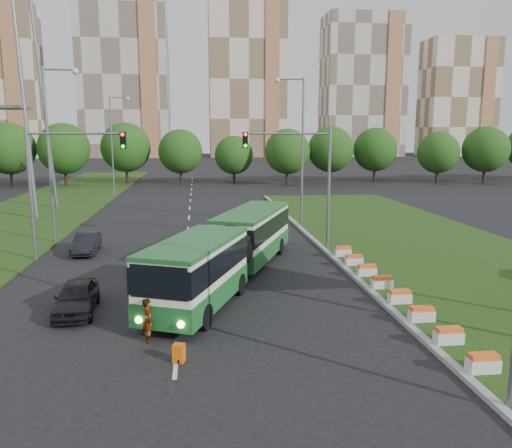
{
  "coord_description": "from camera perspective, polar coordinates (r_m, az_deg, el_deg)",
  "views": [
    {
      "loc": [
        -2.16,
        -21.78,
        7.56
      ],
      "look_at": [
        1.06,
        5.54,
        2.6
      ],
      "focal_mm": 35.0,
      "sensor_mm": 36.0,
      "label": 1
    }
  ],
  "objects": [
    {
      "name": "apartment_tower_ceast",
      "position": [
        173.51,
        -1.06,
        15.99
      ],
      "size": [
        25.0,
        15.0,
        50.0
      ],
      "primitive_type": "cube",
      "color": "beige",
      "rests_on": "ground"
    },
    {
      "name": "car_left_near",
      "position": [
        22.9,
        -19.83,
        -7.89
      ],
      "size": [
        1.85,
        4.09,
        1.36
      ],
      "primitive_type": "imported",
      "rotation": [
        0.0,
        0.0,
        0.06
      ],
      "color": "black",
      "rests_on": "ground"
    },
    {
      "name": "articulated_bus",
      "position": [
        26.12,
        -3.5,
        -2.84
      ],
      "size": [
        2.58,
        16.53,
        2.72
      ],
      "rotation": [
        0.0,
        0.0,
        -0.39
      ],
      "color": "white",
      "rests_on": "ground"
    },
    {
      "name": "left_verge",
      "position": [
        49.95,
        -25.13,
        0.6
      ],
      "size": [
        12.0,
        110.0,
        0.1
      ],
      "primitive_type": "cube",
      "color": "#204012",
      "rests_on": "ground"
    },
    {
      "name": "car_left_far",
      "position": [
        33.96,
        -18.82,
        -2.09
      ],
      "size": [
        1.47,
        3.94,
        1.29
      ],
      "primitive_type": "imported",
      "rotation": [
        0.0,
        0.0,
        0.03
      ],
      "color": "black",
      "rests_on": "ground"
    },
    {
      "name": "street_lamps",
      "position": [
        31.83,
        -8.3,
        7.31
      ],
      "size": [
        36.0,
        60.0,
        12.0
      ],
      "primitive_type": null,
      "color": "slate",
      "rests_on": "ground"
    },
    {
      "name": "median_kerb",
      "position": [
        31.78,
        8.46,
        -3.49
      ],
      "size": [
        0.3,
        60.0,
        0.18
      ],
      "primitive_type": "cube",
      "color": "gray",
      "rests_on": "ground"
    },
    {
      "name": "traffic_mast_left",
      "position": [
        31.93,
        -21.73,
        5.53
      ],
      "size": [
        5.76,
        0.32,
        8.0
      ],
      "color": "slate",
      "rests_on": "ground"
    },
    {
      "name": "apartment_tower_cwest",
      "position": [
        174.27,
        -14.81,
        15.97
      ],
      "size": [
        28.0,
        15.0,
        52.0
      ],
      "primitive_type": "cube",
      "color": "beige",
      "rests_on": "ground"
    },
    {
      "name": "flower_planters",
      "position": [
        24.3,
        15.11,
        -7.16
      ],
      "size": [
        1.1,
        15.9,
        0.6
      ],
      "primitive_type": null,
      "color": "silver",
      "rests_on": "grass_median"
    },
    {
      "name": "midrise_east",
      "position": [
        195.34,
        22.04,
        13.15
      ],
      "size": [
        24.0,
        14.0,
        40.0
      ],
      "primitive_type": "cube",
      "color": "beige",
      "rests_on": "ground"
    },
    {
      "name": "grass_median",
      "position": [
        34.24,
        19.77,
        -3.02
      ],
      "size": [
        14.0,
        60.0,
        0.15
      ],
      "primitive_type": "cube",
      "color": "#204012",
      "rests_on": "ground"
    },
    {
      "name": "apartment_tower_east",
      "position": [
        181.74,
        12.05,
        15.04
      ],
      "size": [
        27.0,
        15.0,
        47.0
      ],
      "primitive_type": "cube",
      "color": "beige",
      "rests_on": "ground"
    },
    {
      "name": "pedestrian",
      "position": [
        19.08,
        -12.26,
        -10.69
      ],
      "size": [
        0.57,
        0.7,
        1.66
      ],
      "primitive_type": "imported",
      "rotation": [
        0.0,
        0.0,
        1.91
      ],
      "color": "gray",
      "rests_on": "ground"
    },
    {
      "name": "traffic_mast_median",
      "position": [
        32.6,
        5.61,
        6.29
      ],
      "size": [
        5.76,
        0.32,
        8.0
      ],
      "color": "slate",
      "rests_on": "ground"
    },
    {
      "name": "tree_line",
      "position": [
        77.79,
        2.29,
        7.96
      ],
      "size": [
        120.0,
        8.0,
        9.0
      ],
      "primitive_type": null,
      "color": "#214F15",
      "rests_on": "ground"
    },
    {
      "name": "ground",
      "position": [
        23.15,
        -1.02,
        -8.84
      ],
      "size": [
        360.0,
        360.0,
        0.0
      ],
      "primitive_type": "plane",
      "color": "black",
      "rests_on": "ground"
    },
    {
      "name": "shopping_trolley",
      "position": [
        17.49,
        -8.81,
        -14.38
      ],
      "size": [
        0.37,
        0.39,
        0.63
      ],
      "rotation": [
        0.0,
        0.0,
        -0.31
      ],
      "color": "orange",
      "rests_on": "ground"
    },
    {
      "name": "lane_markings",
      "position": [
        42.46,
        -7.75,
        -0.13
      ],
      "size": [
        0.2,
        100.0,
        0.01
      ],
      "primitive_type": null,
      "color": "silver",
      "rests_on": "ground"
    }
  ]
}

